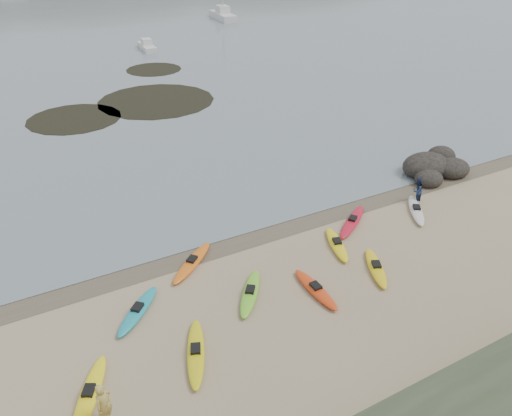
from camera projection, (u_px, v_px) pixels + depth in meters
ground at (256, 231)px, 28.33m from camera, size 600.00×600.00×0.00m
wet_sand at (259, 233)px, 28.10m from camera, size 60.00×60.00×0.00m
kayaks at (277, 277)px, 24.38m from camera, size 22.86×9.21×0.34m
person_west at (104, 405)px, 17.07m from camera, size 0.78×0.69×1.79m
person_east at (417, 190)px, 30.89m from camera, size 0.93×0.81×1.63m
rock_cluster at (434, 170)px, 34.79m from camera, size 5.24×3.85×1.75m
kelp_mats at (135, 99)px, 49.40m from camera, size 19.10×20.41×0.04m
moored_boats at (45, 17)px, 88.81m from camera, size 91.16×73.38×1.33m
far_hills at (109, 11)px, 200.06m from camera, size 550.00×135.00×80.00m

